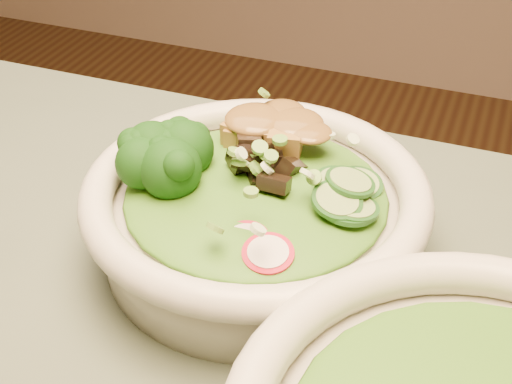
% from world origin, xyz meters
% --- Properties ---
extents(salad_bowl, '(0.25, 0.25, 0.07)m').
position_xyz_m(salad_bowl, '(-0.19, 0.19, 0.79)').
color(salad_bowl, silver).
rests_on(salad_bowl, dining_table).
extents(lettuce_bed, '(0.19, 0.19, 0.02)m').
position_xyz_m(lettuce_bed, '(-0.19, 0.19, 0.81)').
color(lettuce_bed, '#2A6A16').
rests_on(lettuce_bed, salad_bowl).
extents(broccoli_florets, '(0.08, 0.07, 0.04)m').
position_xyz_m(broccoli_florets, '(-0.25, 0.18, 0.82)').
color(broccoli_florets, black).
rests_on(broccoli_florets, salad_bowl).
extents(radish_slices, '(0.10, 0.05, 0.02)m').
position_xyz_m(radish_slices, '(-0.18, 0.14, 0.81)').
color(radish_slices, '#AB0D24').
rests_on(radish_slices, salad_bowl).
extents(cucumber_slices, '(0.07, 0.07, 0.03)m').
position_xyz_m(cucumber_slices, '(-0.13, 0.20, 0.82)').
color(cucumber_slices, '#97BA67').
rests_on(cucumber_slices, salad_bowl).
extents(mushroom_heap, '(0.07, 0.07, 0.04)m').
position_xyz_m(mushroom_heap, '(-0.19, 0.21, 0.82)').
color(mushroom_heap, black).
rests_on(mushroom_heap, salad_bowl).
extents(tofu_cubes, '(0.09, 0.06, 0.03)m').
position_xyz_m(tofu_cubes, '(-0.20, 0.25, 0.82)').
color(tofu_cubes, olive).
rests_on(tofu_cubes, salad_bowl).
extents(peanut_sauce, '(0.06, 0.05, 0.01)m').
position_xyz_m(peanut_sauce, '(-0.20, 0.25, 0.83)').
color(peanut_sauce, brown).
rests_on(peanut_sauce, tofu_cubes).
extents(scallion_garnish, '(0.18, 0.18, 0.02)m').
position_xyz_m(scallion_garnish, '(-0.19, 0.19, 0.83)').
color(scallion_garnish, '#639A36').
rests_on(scallion_garnish, salad_bowl).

